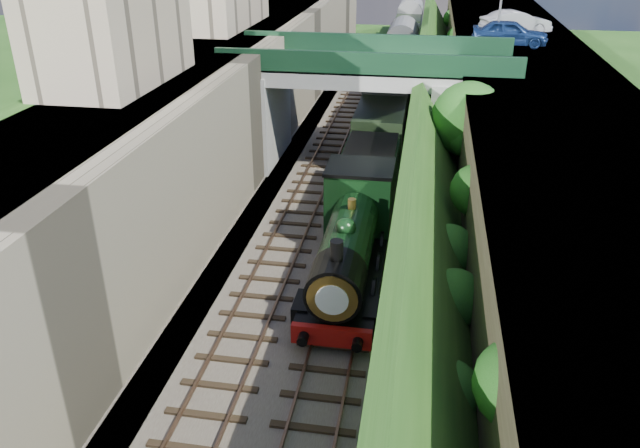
# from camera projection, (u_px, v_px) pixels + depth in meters

# --- Properties ---
(trackbed) EXTENTS (10.00, 90.00, 0.20)m
(trackbed) POSITION_uv_depth(u_px,v_px,m) (350.00, 189.00, 34.03)
(trackbed) COLOR #473F38
(trackbed) RESTS_ON ground
(retaining_wall) EXTENTS (1.00, 90.00, 7.00)m
(retaining_wall) POSITION_uv_depth(u_px,v_px,m) (249.00, 124.00, 33.36)
(retaining_wall) COLOR #756B56
(retaining_wall) RESTS_ON ground
(street_plateau_left) EXTENTS (6.00, 90.00, 7.00)m
(street_plateau_left) POSITION_uv_depth(u_px,v_px,m) (187.00, 121.00, 33.89)
(street_plateau_left) COLOR #262628
(street_plateau_left) RESTS_ON ground
(street_plateau_right) EXTENTS (8.00, 90.00, 6.25)m
(street_plateau_right) POSITION_uv_depth(u_px,v_px,m) (539.00, 146.00, 31.26)
(street_plateau_right) COLOR #262628
(street_plateau_right) RESTS_ON ground
(embankment_slope) EXTENTS (4.70, 90.00, 6.44)m
(embankment_slope) POSITION_uv_depth(u_px,v_px,m) (448.00, 147.00, 32.05)
(embankment_slope) COLOR #1E4714
(embankment_slope) RESTS_ON ground
(track_left) EXTENTS (2.50, 90.00, 0.20)m
(track_left) POSITION_uv_depth(u_px,v_px,m) (314.00, 184.00, 34.26)
(track_left) COLOR black
(track_left) RESTS_ON trackbed
(track_right) EXTENTS (2.50, 90.00, 0.20)m
(track_right) POSITION_uv_depth(u_px,v_px,m) (372.00, 188.00, 33.78)
(track_right) COLOR black
(track_right) RESTS_ON trackbed
(road_bridge) EXTENTS (16.00, 6.40, 7.25)m
(road_bridge) POSITION_uv_depth(u_px,v_px,m) (376.00, 100.00, 35.67)
(road_bridge) COLOR gray
(road_bridge) RESTS_ON ground
(building_near) EXTENTS (4.00, 8.00, 4.00)m
(building_near) POSITION_uv_depth(u_px,v_px,m) (113.00, 35.00, 26.23)
(building_near) COLOR gray
(building_near) RESTS_ON street_plateau_left
(tree) EXTENTS (3.60, 3.80, 6.60)m
(tree) POSITION_uv_depth(u_px,v_px,m) (470.00, 122.00, 29.86)
(tree) COLOR black
(tree) RESTS_ON ground
(car_blue) EXTENTS (4.74, 2.20, 1.57)m
(car_blue) POSITION_uv_depth(u_px,v_px,m) (510.00, 33.00, 38.62)
(car_blue) COLOR navy
(car_blue) RESTS_ON street_plateau_right
(car_silver) EXTENTS (4.97, 3.07, 1.55)m
(car_silver) POSITION_uv_depth(u_px,v_px,m) (516.00, 22.00, 42.62)
(car_silver) COLOR #A1A2A6
(car_silver) RESTS_ON street_plateau_right
(locomotive) EXTENTS (3.10, 10.23, 3.83)m
(locomotive) POSITION_uv_depth(u_px,v_px,m) (350.00, 243.00, 24.59)
(locomotive) COLOR black
(locomotive) RESTS_ON trackbed
(tender) EXTENTS (2.70, 6.00, 3.05)m
(tender) POSITION_uv_depth(u_px,v_px,m) (369.00, 180.00, 31.22)
(tender) COLOR black
(tender) RESTS_ON trackbed
(coach_front) EXTENTS (2.90, 18.00, 3.70)m
(coach_front) POSITION_uv_depth(u_px,v_px,m) (387.00, 105.00, 42.19)
(coach_front) COLOR black
(coach_front) RESTS_ON trackbed
(coach_middle) EXTENTS (2.90, 18.00, 3.70)m
(coach_middle) POSITION_uv_depth(u_px,v_px,m) (402.00, 52.00, 58.83)
(coach_middle) COLOR black
(coach_middle) RESTS_ON trackbed
(coach_rear) EXTENTS (2.90, 18.00, 3.70)m
(coach_rear) POSITION_uv_depth(u_px,v_px,m) (410.00, 23.00, 75.47)
(coach_rear) COLOR black
(coach_rear) RESTS_ON trackbed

